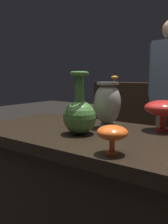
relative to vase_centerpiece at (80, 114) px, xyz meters
The scene contains 6 objects.
display_plinth 0.49m from the vase_centerpiece, 91.86° to the left, with size 1.20×0.64×0.80m.
vase_centerpiece is the anchor object (origin of this frame).
vase_tall_behind 0.32m from the vase_centerpiece, 32.68° to the right, with size 0.11×0.11×0.10m.
vase_left_accent 0.42m from the vase_centerpiece, 45.50° to the left, with size 0.19×0.19×0.15m.
vase_right_accent 0.20m from the vase_centerpiece, 80.05° to the left, with size 0.14×0.14×0.24m.
shelf_vase_far_left 2.45m from the vase_centerpiece, 115.19° to the left, with size 0.10×0.10×0.10m.
Camera 1 is at (0.67, -0.95, 1.07)m, focal length 38.55 mm.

